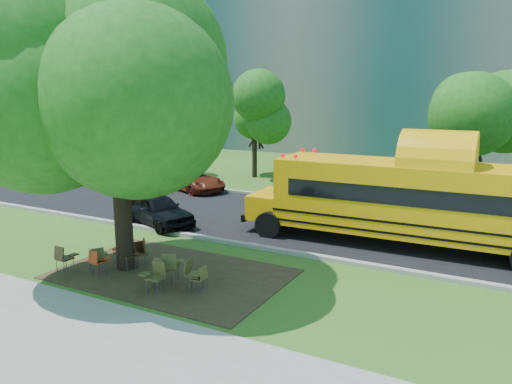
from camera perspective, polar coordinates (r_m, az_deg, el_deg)
The scene contains 31 objects.
ground at distance 16.84m, azimuth -11.29°, elevation -8.08°, with size 160.00×160.00×0.00m, color #3D5B1C.
sidewalk at distance 13.68m, azimuth -25.08°, elevation -13.72°, with size 60.00×4.00×0.04m, color gray.
dirt_patch at distance 15.88m, azimuth -9.62°, elevation -9.20°, with size 7.00×4.50×0.03m, color #382819.
asphalt_road at distance 22.41m, azimuth 0.13°, elevation -2.80°, with size 80.00×8.00×0.04m, color black.
kerb_near at distance 19.09m, azimuth -5.57°, elevation -5.30°, with size 80.00×0.25×0.14m, color gray.
kerb_far at distance 25.99m, azimuth 4.39°, elevation -0.69°, with size 80.00×0.25×0.14m, color gray.
building_main at distance 51.74m, azimuth 7.84°, elevation 17.57°, with size 38.00×16.00×22.00m, color slate.
building_left at distance 71.15m, azimuth -15.00°, elevation 14.86°, with size 26.00×14.00×20.00m, color slate.
bg_tree_0 at distance 33.57m, azimuth -13.42°, elevation 9.59°, with size 5.20×5.20×7.18m.
bg_tree_1 at distance 40.62m, azimuth -20.20°, elevation 10.67°, with size 6.00×6.00×8.40m.
bg_tree_2 at distance 32.02m, azimuth -0.17°, elevation 9.17°, with size 4.80×4.80×6.62m.
bg_tree_3 at distance 26.23m, azimuth 23.72°, elevation 9.42°, with size 5.60×5.60×7.84m.
main_tree at distance 15.68m, azimuth -15.65°, elevation 10.20°, with size 7.20×7.20×8.95m.
school_bus at distance 18.53m, azimuth 19.38°, elevation -0.99°, with size 12.64×3.18×3.07m.
chair_0 at distance 16.67m, azimuth -21.14°, elevation -6.87°, with size 0.60×0.52×0.89m.
chair_1 at distance 16.14m, azimuth -17.71°, elevation -7.39°, with size 0.56×0.48×0.82m.
chair_2 at distance 16.29m, azimuth -17.64°, elevation -7.12°, with size 0.58×0.74×0.87m.
chair_3 at distance 16.45m, azimuth -14.42°, elevation -6.79°, with size 0.60×0.50×0.85m.
chair_4 at distance 14.97m, azimuth -10.70°, elevation -8.51°, with size 0.59×0.49×0.83m.
chair_5 at distance 14.39m, azimuth -11.39°, elevation -9.17°, with size 0.60×0.57×0.92m.
chair_6 at distance 14.28m, azimuth -6.36°, elevation -9.52°, with size 0.47×0.51×0.79m.
chair_7 at distance 14.35m, azimuth -7.31°, elevation -9.03°, with size 0.63×0.63×0.94m.
chair_8 at distance 17.28m, azimuth -15.16°, elevation -6.04°, with size 0.47×0.58×0.79m.
chair_9 at distance 16.63m, azimuth -13.04°, elevation -6.41°, with size 0.76×0.60×0.89m.
chair_10 at distance 16.62m, azimuth -13.13°, elevation -6.61°, with size 0.54×0.69×0.81m.
chair_11 at distance 14.93m, azimuth -9.72°, elevation -8.18°, with size 0.66×0.79×0.97m.
black_car at distance 21.32m, azimuth -11.23°, elevation -1.99°, with size 1.58×3.93×1.34m, color black.
bg_car_silver at distance 32.30m, azimuth -19.67°, elevation 2.34°, with size 1.60×4.59×1.51m, color gray.
bg_car_red at distance 28.22m, azimuth -7.17°, elevation 1.34°, with size 1.99×4.32×1.20m, color #5B1D0F.
pedestrian_a at distance 36.21m, azimuth -17.48°, elevation 3.52°, with size 0.59×0.39×1.62m, color navy.
pedestrian_b at distance 37.12m, azimuth -16.74°, elevation 3.81°, with size 0.82×0.64×1.69m, color brown.
Camera 1 is at (10.23, -12.13, 5.64)m, focal length 35.00 mm.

